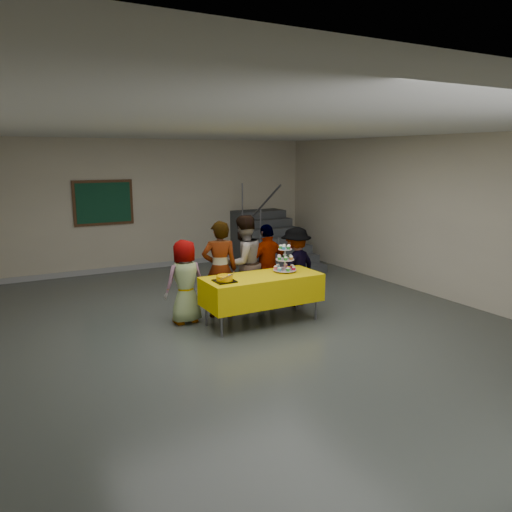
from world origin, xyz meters
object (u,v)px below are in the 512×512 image
Objects in this scene: bear_cake at (225,278)px; staircase at (269,244)px; schoolchild_b at (220,269)px; schoolchild_c at (243,263)px; noticeboard at (103,203)px; bake_table at (262,289)px; cupcake_stand at (285,261)px; schoolchild_e at (296,267)px; schoolchild_a at (185,282)px; schoolchild_d at (268,266)px.

bear_cake is 0.15× the size of staircase.
schoolchild_c is (0.51, 0.15, 0.02)m from schoolchild_b.
schoolchild_c is 3.86m from staircase.
staircase is 1.85× the size of noticeboard.
bake_table is 1.14× the size of schoolchild_c.
cupcake_stand is 0.75m from schoolchild_e.
cupcake_stand is at bearing 155.58° from schoolchild_a.
bear_cake is 1.11m from schoolchild_c.
noticeboard is at bearing -91.08° from schoolchild_a.
cupcake_stand is 0.64m from schoolchild_d.
noticeboard is (-0.74, 4.74, 0.77)m from bear_cake.
cupcake_stand is 1.07m from schoolchild_b.
schoolchild_c reaches higher than schoolchild_e.
bear_cake is (-0.68, -0.06, 0.27)m from bake_table.
bake_table is at bearing 11.13° from schoolchild_e.
schoolchild_a is 0.63m from schoolchild_b.
noticeboard is (-0.96, 4.07, 0.80)m from schoolchild_b.
bear_cake is 0.22× the size of schoolchild_c.
staircase is at bearing -138.41° from schoolchild_c.
schoolchild_c is (-0.40, 0.69, -0.13)m from cupcake_stand.
cupcake_stand is 0.19× the size of staircase.
schoolchild_a reaches higher than cupcake_stand.
schoolchild_d is at bearing 177.36° from schoolchild_a.
bear_cake is (-1.14, -0.13, -0.12)m from cupcake_stand.
schoolchild_a is 0.84× the size of schoolchild_b.
cupcake_stand is at bearing 24.43° from schoolchild_e.
schoolchild_b is at bearing -130.93° from staircase.
noticeboard is at bearing -77.81° from schoolchild_e.
schoolchild_d is 1.05× the size of schoolchild_e.
bake_table is 1.40× the size of schoolchild_a.
schoolchild_a is at bearing 120.92° from bear_cake.
schoolchild_e is 4.86m from noticeboard.
bear_cake is at bearing 88.50° from schoolchild_b.
schoolchild_b is 0.67× the size of staircase.
noticeboard is (-1.41, 4.68, 1.04)m from bake_table.
schoolchild_b is 0.53m from schoolchild_c.
bake_table is 0.81m from schoolchild_c.
schoolchild_d is 3.69m from staircase.
schoolchild_c reaches higher than schoolchild_d.
staircase reaches higher than schoolchild_b.
schoolchild_c is at bearing -176.93° from schoolchild_a.
schoolchild_e is at bearing 20.18° from bear_cake.
schoolchild_d is at bearing 87.94° from cupcake_stand.
schoolchild_d is (0.49, 0.67, 0.18)m from bake_table.
bake_table is 1.18× the size of schoolchild_b.
schoolchild_d is (1.16, 0.74, -0.09)m from bear_cake.
bear_cake is 1.38m from schoolchild_d.
schoolchild_b is 0.97× the size of schoolchild_c.
schoolchild_b reaches higher than bake_table.
schoolchild_c is 4.26m from noticeboard.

